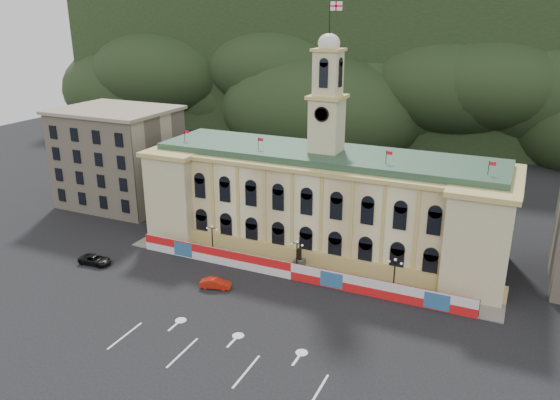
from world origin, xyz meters
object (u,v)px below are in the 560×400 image
at_px(statue, 299,263).
at_px(red_sedan, 216,283).
at_px(black_suv, 95,260).
at_px(lamp_center, 297,254).

xyz_separation_m(statue, red_sedan, (-8.34, -9.62, -0.49)).
bearing_deg(black_suv, statue, -73.57).
xyz_separation_m(lamp_center, red_sedan, (-8.34, -8.62, -2.38)).
bearing_deg(black_suv, red_sedan, -91.07).
relative_size(statue, lamp_center, 0.72).
height_order(statue, red_sedan, statue).
xyz_separation_m(statue, black_suv, (-28.53, -10.69, -0.49)).
relative_size(statue, black_suv, 0.72).
bearing_deg(lamp_center, black_suv, -161.24).
distance_m(red_sedan, black_suv, 20.21).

